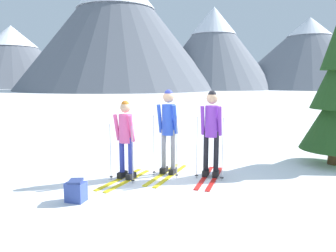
% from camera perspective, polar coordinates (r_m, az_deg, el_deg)
% --- Properties ---
extents(ground_plane, '(400.00, 400.00, 0.00)m').
position_cam_1_polar(ground_plane, '(6.83, -1.65, -9.30)').
color(ground_plane, white).
extents(skier_in_pink, '(1.04, 1.53, 1.66)m').
position_cam_1_polar(skier_in_pink, '(6.54, -7.75, -2.01)').
color(skier_in_pink, yellow).
rests_on(skier_in_pink, ground).
extents(skier_in_blue, '(1.04, 1.70, 1.87)m').
position_cam_1_polar(skier_in_blue, '(6.80, 0.05, -0.28)').
color(skier_in_blue, yellow).
rests_on(skier_in_blue, ground).
extents(skier_in_purple, '(0.88, 1.67, 1.86)m').
position_cam_1_polar(skier_in_purple, '(6.68, 7.96, -0.39)').
color(skier_in_purple, red).
rests_on(skier_in_purple, ground).
extents(backpack_on_snow_front, '(0.38, 0.33, 0.38)m').
position_cam_1_polar(backpack_on_snow_front, '(5.71, -16.45, -11.28)').
color(backpack_on_snow_front, '#384C99').
rests_on(backpack_on_snow_front, ground).
extents(mountain_ridge_distant, '(112.87, 60.88, 26.15)m').
position_cam_1_polar(mountain_ridge_distant, '(75.41, -4.18, 15.04)').
color(mountain_ridge_distant, slate).
rests_on(mountain_ridge_distant, ground).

